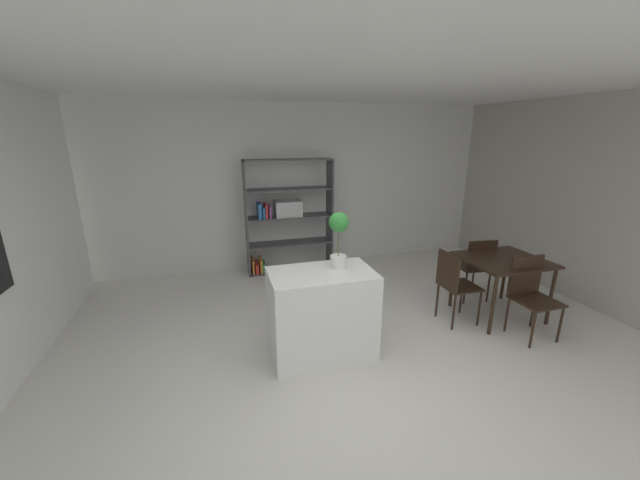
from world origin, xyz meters
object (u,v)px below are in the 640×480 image
object	(u,v)px
kitchen_island	(322,313)
dining_chair_far	(476,263)
dining_chair_near	(530,290)
open_bookshelf	(285,218)
dining_chair_island_side	(454,281)
potted_plant_on_island	(339,234)
dining_table	(503,265)

from	to	relation	value
kitchen_island	dining_chair_far	bearing A→B (deg)	14.83
dining_chair_near	dining_chair_far	xyz separation A→B (m)	(-0.01, 0.93, -0.00)
kitchen_island	open_bookshelf	world-z (taller)	open_bookshelf
dining_chair_island_side	dining_chair_far	xyz separation A→B (m)	(0.69, 0.47, -0.00)
open_bookshelf	dining_chair_island_side	distance (m)	2.92
open_bookshelf	kitchen_island	bearing A→B (deg)	-92.19
potted_plant_on_island	open_bookshelf	size ratio (longest dim) A/B	0.31
open_bookshelf	dining_chair_near	size ratio (longest dim) A/B	2.04
dining_chair_near	dining_table	bearing A→B (deg)	88.96
dining_chair_near	dining_chair_island_side	xyz separation A→B (m)	(-0.70, 0.46, 0.00)
dining_chair_far	dining_table	bearing A→B (deg)	97.51
dining_chair_far	potted_plant_on_island	bearing A→B (deg)	20.22
kitchen_island	open_bookshelf	bearing A→B (deg)	87.81
potted_plant_on_island	dining_chair_near	world-z (taller)	potted_plant_on_island
dining_chair_island_side	dining_chair_far	world-z (taller)	dining_chair_island_side
open_bookshelf	dining_chair_far	bearing A→B (deg)	-39.26
dining_chair_near	dining_chair_island_side	world-z (taller)	dining_chair_near
kitchen_island	dining_chair_near	size ratio (longest dim) A/B	1.16
kitchen_island	open_bookshelf	xyz separation A→B (m)	(0.10, 2.56, 0.47)
kitchen_island	potted_plant_on_island	bearing A→B (deg)	23.42
open_bookshelf	dining_chair_far	xyz separation A→B (m)	(2.34, -1.92, -0.38)
dining_table	dining_chair_near	distance (m)	0.48
potted_plant_on_island	open_bookshelf	bearing A→B (deg)	92.55
kitchen_island	dining_chair_near	bearing A→B (deg)	-6.64
dining_chair_island_side	dining_chair_far	bearing A→B (deg)	-55.52
open_bookshelf	dining_table	bearing A→B (deg)	-45.37
kitchen_island	potted_plant_on_island	distance (m)	0.86
dining_chair_far	kitchen_island	bearing A→B (deg)	21.06
potted_plant_on_island	dining_chair_far	world-z (taller)	potted_plant_on_island
potted_plant_on_island	dining_table	bearing A→B (deg)	2.23
dining_chair_island_side	dining_table	bearing A→B (deg)	-89.59
kitchen_island	dining_chair_island_side	distance (m)	1.76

